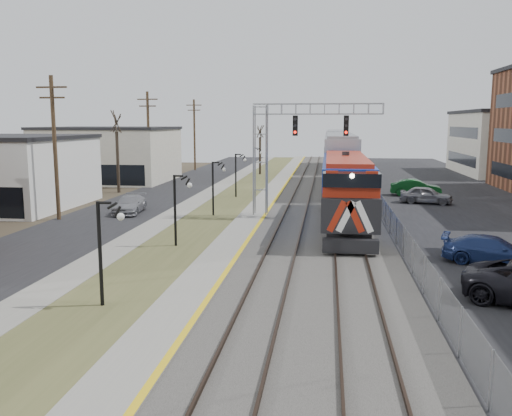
# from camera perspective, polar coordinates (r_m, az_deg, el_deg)

# --- Properties ---
(street_west) EXTENTS (7.00, 120.00, 0.04)m
(street_west) POSITION_cam_1_polar(r_m,az_deg,el_deg) (48.69, -11.46, 0.79)
(street_west) COLOR black
(street_west) RESTS_ON ground
(sidewalk) EXTENTS (2.00, 120.00, 0.08)m
(sidewalk) POSITION_cam_1_polar(r_m,az_deg,el_deg) (47.42, -6.31, 0.73)
(sidewalk) COLOR gray
(sidewalk) RESTS_ON ground
(grass_median) EXTENTS (4.00, 120.00, 0.06)m
(grass_median) POSITION_cam_1_polar(r_m,az_deg,el_deg) (46.80, -2.74, 0.65)
(grass_median) COLOR #4C502A
(grass_median) RESTS_ON ground
(platform) EXTENTS (2.00, 120.00, 0.24)m
(platform) POSITION_cam_1_polar(r_m,az_deg,el_deg) (46.35, 0.91, 0.69)
(platform) COLOR gray
(platform) RESTS_ON ground
(ballast_bed) EXTENTS (8.00, 120.00, 0.20)m
(ballast_bed) POSITION_cam_1_polar(r_m,az_deg,el_deg) (46.06, 7.10, 0.54)
(ballast_bed) COLOR #595651
(ballast_bed) RESTS_ON ground
(parking_lot) EXTENTS (16.00, 120.00, 0.04)m
(parking_lot) POSITION_cam_1_polar(r_m,az_deg,el_deg) (47.54, 21.71, 0.13)
(parking_lot) COLOR black
(parking_lot) RESTS_ON ground
(platform_edge) EXTENTS (0.24, 120.00, 0.01)m
(platform_edge) POSITION_cam_1_polar(r_m,az_deg,el_deg) (46.24, 1.99, 0.82)
(platform_edge) COLOR gold
(platform_edge) RESTS_ON platform
(track_near) EXTENTS (1.58, 120.00, 0.15)m
(track_near) POSITION_cam_1_polar(r_m,az_deg,el_deg) (46.09, 4.62, 0.81)
(track_near) COLOR #2D2119
(track_near) RESTS_ON ballast_bed
(track_far) EXTENTS (1.58, 120.00, 0.15)m
(track_far) POSITION_cam_1_polar(r_m,az_deg,el_deg) (46.05, 8.97, 0.72)
(track_far) COLOR #2D2119
(track_far) RESTS_ON ballast_bed
(train) EXTENTS (3.00, 63.05, 5.33)m
(train) POSITION_cam_1_polar(r_m,az_deg,el_deg) (59.98, 8.71, 5.14)
(train) COLOR #1434A7
(train) RESTS_ON ground
(signal_gantry) EXTENTS (9.00, 1.07, 8.15)m
(signal_gantry) POSITION_cam_1_polar(r_m,az_deg,el_deg) (38.69, 3.02, 7.16)
(signal_gantry) COLOR gray
(signal_gantry) RESTS_ON ground
(lampposts) EXTENTS (0.14, 62.14, 4.00)m
(lampposts) POSITION_cam_1_polar(r_m,az_deg,el_deg) (30.40, -8.37, -0.24)
(lampposts) COLOR black
(lampposts) RESTS_ON ground
(utility_poles) EXTENTS (0.28, 80.28, 10.00)m
(utility_poles) POSITION_cam_1_polar(r_m,az_deg,el_deg) (40.25, -20.40, 5.84)
(utility_poles) COLOR #4C3823
(utility_poles) RESTS_ON ground
(fence) EXTENTS (0.04, 120.00, 1.60)m
(fence) POSITION_cam_1_polar(r_m,az_deg,el_deg) (46.13, 12.34, 1.29)
(fence) COLOR gray
(fence) RESTS_ON ground
(bare_trees) EXTENTS (12.30, 42.30, 5.95)m
(bare_trees) POSITION_cam_1_polar(r_m,az_deg,el_deg) (52.45, -11.38, 4.33)
(bare_trees) COLOR #382D23
(bare_trees) RESTS_ON ground
(car_lot_d) EXTENTS (5.02, 3.19, 1.35)m
(car_lot_d) POSITION_cam_1_polar(r_m,az_deg,el_deg) (28.65, 23.62, -4.18)
(car_lot_d) COLOR navy
(car_lot_d) RESTS_ON ground
(car_lot_e) EXTENTS (4.57, 2.71, 1.46)m
(car_lot_e) POSITION_cam_1_polar(r_m,az_deg,el_deg) (47.90, 17.48, 1.28)
(car_lot_e) COLOR slate
(car_lot_e) RESTS_ON ground
(car_lot_f) EXTENTS (4.76, 2.10, 1.52)m
(car_lot_f) POSITION_cam_1_polar(r_m,az_deg,el_deg) (52.66, 16.44, 2.03)
(car_lot_f) COLOR #0E481A
(car_lot_f) RESTS_ON ground
(car_street_b) EXTENTS (2.36, 4.76, 1.33)m
(car_street_b) POSITION_cam_1_polar(r_m,az_deg,el_deg) (42.01, -13.15, 0.33)
(car_street_b) COLOR gray
(car_street_b) RESTS_ON ground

